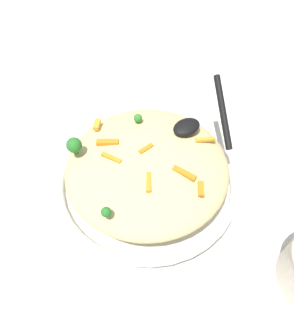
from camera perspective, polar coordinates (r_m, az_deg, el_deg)
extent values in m
plane|color=beige|center=(0.62, 0.00, -3.31)|extent=(2.40, 2.40, 0.00)
cylinder|color=white|center=(0.61, 0.00, -2.80)|extent=(0.32, 0.32, 0.02)
torus|color=white|center=(0.60, 0.00, -1.84)|extent=(0.35, 0.35, 0.02)
torus|color=black|center=(0.60, 0.00, -1.66)|extent=(0.35, 0.35, 0.00)
ellipsoid|color=#D1BA7A|center=(0.57, 0.00, 0.27)|extent=(0.30, 0.30, 0.07)
cube|color=orange|center=(0.58, 10.75, 5.20)|extent=(0.04, 0.02, 0.01)
cube|color=orange|center=(0.54, -6.60, 1.84)|extent=(0.02, 0.04, 0.01)
cube|color=orange|center=(0.57, -7.31, 4.73)|extent=(0.04, 0.03, 0.01)
cube|color=orange|center=(0.52, 6.91, -0.98)|extent=(0.02, 0.04, 0.01)
cube|color=orange|center=(0.51, 0.29, -2.64)|extent=(0.03, 0.04, 0.01)
cube|color=orange|center=(0.55, -0.17, 3.55)|extent=(0.03, 0.01, 0.01)
cube|color=orange|center=(0.61, -9.24, 7.99)|extent=(0.03, 0.03, 0.01)
cube|color=orange|center=(0.51, 9.96, -3.78)|extent=(0.03, 0.03, 0.01)
cylinder|color=#205B1C|center=(0.49, -7.48, -8.53)|extent=(0.01, 0.01, 0.00)
sphere|color=#236B23|center=(0.48, -7.58, -8.08)|extent=(0.02, 0.02, 0.02)
cylinder|color=#296820|center=(0.61, -1.67, 8.61)|extent=(0.01, 0.01, 0.01)
sphere|color=#2D7A28|center=(0.60, -1.69, 9.23)|extent=(0.02, 0.02, 0.02)
cylinder|color=#205B1C|center=(0.57, -13.06, 3.13)|extent=(0.01, 0.01, 0.01)
sphere|color=#236B23|center=(0.56, -13.34, 4.13)|extent=(0.03, 0.03, 0.03)
ellipsoid|color=black|center=(0.59, 7.33, 7.56)|extent=(0.06, 0.04, 0.02)
cylinder|color=black|center=(0.58, 13.86, 10.10)|extent=(0.07, 0.12, 0.07)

